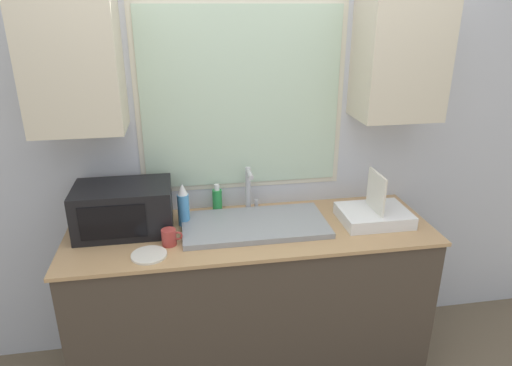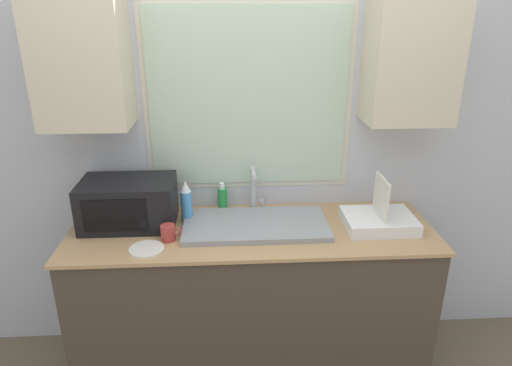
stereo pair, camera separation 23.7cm
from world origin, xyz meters
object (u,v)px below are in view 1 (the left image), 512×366
object	(u,v)px
dish_rack	(374,214)
microwave	(124,209)
spray_bottle	(183,205)
mug_near_sink	(169,237)
faucet	(249,187)
soap_bottle	(217,200)

from	to	relation	value
dish_rack	microwave	bearing A→B (deg)	174.92
dish_rack	spray_bottle	size ratio (longest dim) A/B	1.54
dish_rack	spray_bottle	distance (m)	1.07
mug_near_sink	dish_rack	bearing A→B (deg)	4.18
microwave	spray_bottle	bearing A→B (deg)	2.11
faucet	microwave	world-z (taller)	faucet
microwave	spray_bottle	distance (m)	0.32
faucet	microwave	distance (m)	0.71
mug_near_sink	soap_bottle	bearing A→B (deg)	52.34
dish_rack	spray_bottle	xyz separation A→B (m)	(-1.06, 0.13, 0.07)
soap_bottle	faucet	bearing A→B (deg)	-5.20
soap_bottle	microwave	bearing A→B (deg)	-163.35
microwave	spray_bottle	world-z (taller)	microwave
mug_near_sink	microwave	bearing A→B (deg)	139.03
microwave	dish_rack	distance (m)	1.38
spray_bottle	soap_bottle	xyz separation A→B (m)	(0.20, 0.14, -0.04)
faucet	spray_bottle	world-z (taller)	faucet
faucet	microwave	size ratio (longest dim) A/B	0.53
microwave	mug_near_sink	distance (m)	0.32
microwave	mug_near_sink	size ratio (longest dim) A/B	4.74
dish_rack	spray_bottle	world-z (taller)	dish_rack
faucet	soap_bottle	world-z (taller)	faucet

